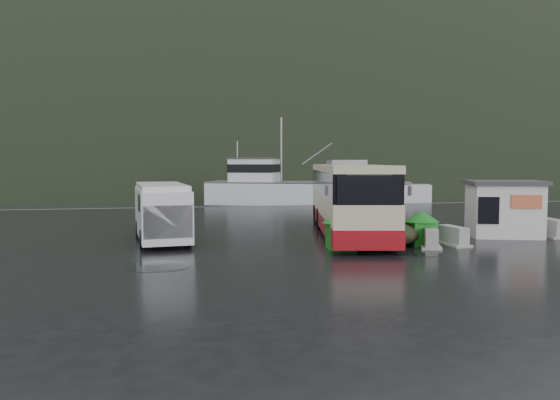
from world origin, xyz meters
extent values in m
plane|color=black|center=(0.00, 0.00, 0.00)|extent=(160.00, 160.00, 0.00)
cube|color=black|center=(0.00, 110.00, 0.00)|extent=(300.00, 180.00, 0.02)
cube|color=#999993|center=(0.00, 20.00, 0.00)|extent=(160.00, 0.60, 1.50)
ellipsoid|color=black|center=(10.00, 250.00, 0.00)|extent=(780.00, 540.00, 570.00)
cylinder|color=black|center=(3.08, -3.50, 0.01)|extent=(3.37, 3.37, 0.01)
cylinder|color=black|center=(-6.96, -5.05, 0.01)|extent=(2.29, 2.29, 0.01)
cylinder|color=black|center=(5.02, 5.67, 0.01)|extent=(3.24, 3.24, 0.01)
camera|label=1|loc=(-6.42, -24.46, 3.65)|focal=35.00mm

